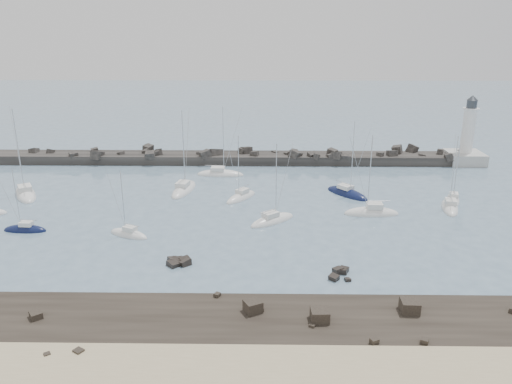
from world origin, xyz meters
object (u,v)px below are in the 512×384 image
sailboat_3 (184,190)px  sailboat_6 (241,198)px  sailboat_1 (26,195)px  sailboat_2 (25,230)px  lighthouse (466,148)px  sailboat_8 (347,194)px  sailboat_7 (272,221)px  sailboat_5 (129,235)px  sailboat_10 (450,208)px  sailboat_11 (453,200)px  sailboat_4 (220,175)px  sailboat_9 (371,213)px

sailboat_3 → sailboat_6: 10.68m
sailboat_1 → sailboat_2: sailboat_1 is taller
lighthouse → sailboat_8: 34.39m
sailboat_6 → sailboat_8: (17.70, 2.18, -0.00)m
sailboat_6 → sailboat_7: sailboat_7 is taller
sailboat_1 → sailboat_5: 27.16m
lighthouse → sailboat_6: lighthouse is taller
sailboat_2 → sailboat_3: (19.30, 17.82, 0.01)m
sailboat_10 → sailboat_11: (1.82, 3.62, -0.00)m
sailboat_11 → sailboat_10: bearing=-116.8°
sailboat_3 → sailboat_10: (42.58, -8.06, -0.00)m
sailboat_7 → sailboat_10: sailboat_7 is taller
sailboat_6 → sailboat_4: bearing=108.9°
sailboat_2 → sailboat_5: sailboat_5 is taller
sailboat_5 → sailboat_11: (48.95, 14.77, 0.00)m
sailboat_2 → sailboat_10: size_ratio=0.79×
lighthouse → sailboat_10: (-12.47, -27.14, -2.95)m
lighthouse → sailboat_3: lighthouse is taller
sailboat_1 → sailboat_7: 42.59m
sailboat_2 → sailboat_9: bearing=8.2°
sailboat_9 → sailboat_11: 15.80m
sailboat_2 → sailboat_10: (61.89, 9.76, 0.01)m
sailboat_1 → sailboat_10: bearing=-4.4°
sailboat_8 → sailboat_3: bearing=176.7°
sailboat_2 → lighthouse: bearing=26.4°
sailboat_1 → sailboat_11: 70.56m
sailboat_1 → sailboat_6: sailboat_1 is taller
sailboat_11 → sailboat_4: bearing=160.3°
sailboat_4 → sailboat_5: 30.42m
sailboat_1 → sailboat_7: (41.09, -11.20, -0.01)m
sailboat_10 → sailboat_6: bearing=172.5°
sailboat_1 → sailboat_9: sailboat_1 is taller
sailboat_1 → sailboat_5: sailboat_1 is taller
sailboat_6 → sailboat_11: sailboat_6 is taller
sailboat_5 → sailboat_7: (19.50, 5.27, 0.00)m
lighthouse → sailboat_4: size_ratio=1.04×
sailboat_3 → sailboat_6: sailboat_3 is taller
sailboat_7 → sailboat_9: bearing=12.0°
sailboat_5 → sailboat_1: bearing=142.7°
sailboat_5 → sailboat_7: sailboat_7 is taller
lighthouse → sailboat_10: bearing=-114.7°
sailboat_4 → sailboat_8: 24.86m
sailboat_7 → sailboat_9: sailboat_9 is taller
lighthouse → sailboat_1: sailboat_1 is taller
sailboat_6 → sailboat_7: bearing=-64.0°
sailboat_2 → sailboat_4: 36.89m
sailboat_7 → lighthouse: bearing=39.5°
sailboat_1 → sailboat_10: sailboat_1 is taller
lighthouse → sailboat_11: 25.98m
sailboat_3 → sailboat_6: bearing=-20.6°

